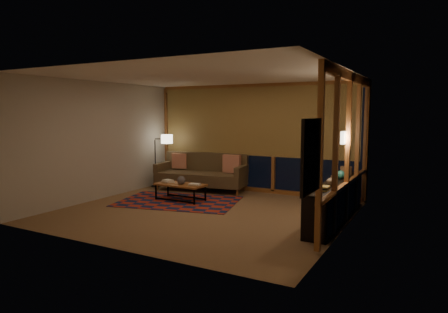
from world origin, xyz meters
The scene contains 21 objects.
floor centered at (0.00, 0.00, 0.00)m, with size 5.50×5.00×0.01m, color olive.
ceiling centered at (0.00, 0.00, 2.70)m, with size 5.50×5.00×0.01m, color white.
walls centered at (0.00, 0.00, 1.35)m, with size 5.51×5.01×2.70m.
window_wall_back centered at (0.00, 2.43, 1.35)m, with size 5.30×0.16×2.60m, color #9A5B30, non-canonical shape.
window_wall_right centered at (2.68, 0.60, 1.35)m, with size 0.16×3.70×2.60m, color #9A5B30, non-canonical shape.
wall_art centered at (2.71, -1.85, 1.45)m, with size 0.06×0.74×0.94m, color red, non-canonical shape.
wall_sconce centered at (2.62, 0.45, 1.55)m, with size 0.12×0.18×0.22m, color beige, non-canonical shape.
sofa centered at (-1.22, 1.90, 0.47)m, with size 2.28×0.92×0.93m, color brown, non-canonical shape.
pillow_left centered at (-1.98, 2.02, 0.66)m, with size 0.40×0.13×0.40m, color red, non-canonical shape.
pillow_right centered at (-0.48, 2.16, 0.69)m, with size 0.45×0.15×0.45m, color red, non-canonical shape.
area_rug centered at (-0.98, 0.53, 0.01)m, with size 2.60×1.73×0.01m, color #A92C19.
coffee_table centered at (-1.01, 0.65, 0.19)m, with size 1.16×0.53×0.39m, color #9A5B30, non-canonical shape.
book_stack_a centered at (-1.34, 0.63, 0.42)m, with size 0.25×0.20×0.07m, color white, non-canonical shape.
book_stack_b centered at (-0.60, 0.62, 0.41)m, with size 0.22×0.17×0.04m, color white, non-canonical shape.
ceramic_pot centered at (-0.95, 0.61, 0.48)m, with size 0.19×0.19×0.19m, color black.
floor_lamp centered at (-2.60, 1.77, 0.71)m, with size 0.47×0.31×1.42m, color black, non-canonical shape.
bookshelf centered at (2.49, 0.61, 0.36)m, with size 0.40×2.91×0.73m, color black, non-canonical shape.
basket centered at (2.47, 1.54, 0.81)m, with size 0.23×0.23×0.17m, color olive.
teal_bowl centered at (2.49, 0.95, 0.81)m, with size 0.17×0.17×0.17m, color #2C8573.
vase centered at (2.49, 0.23, 0.81)m, with size 0.17×0.17×0.18m, color tan.
shelf_book_stack centered at (2.49, -0.31, 0.76)m, with size 0.18×0.26×0.08m, color white, non-canonical shape.
Camera 1 is at (4.13, -6.71, 1.99)m, focal length 32.00 mm.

